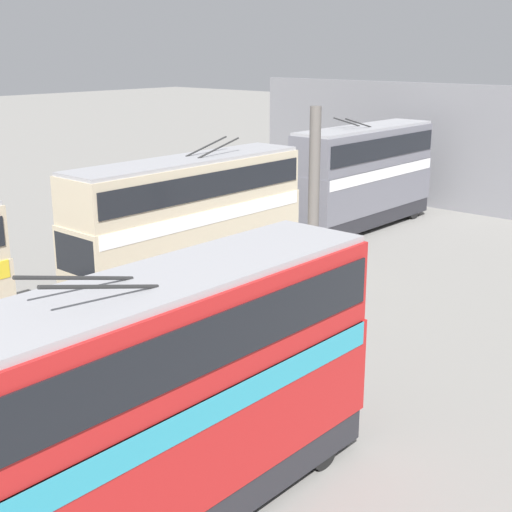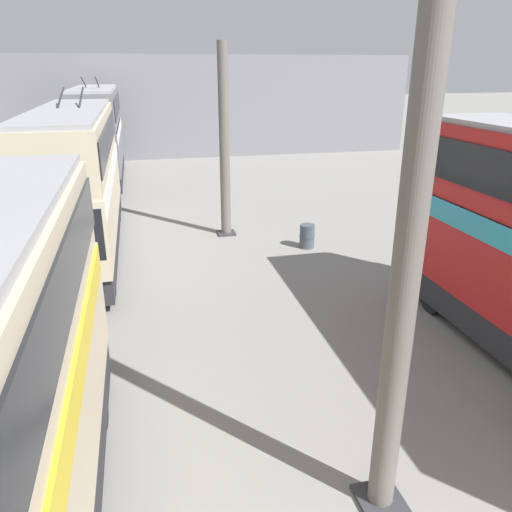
{
  "view_description": "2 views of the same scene",
  "coord_description": "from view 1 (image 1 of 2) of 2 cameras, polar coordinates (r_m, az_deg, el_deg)",
  "views": [
    {
      "loc": [
        -2.6,
        -15.0,
        9.34
      ],
      "look_at": [
        13.5,
        -0.78,
        3.04
      ],
      "focal_mm": 50.0,
      "sensor_mm": 36.0,
      "label": 1
    },
    {
      "loc": [
        -1.93,
        3.31,
        6.5
      ],
      "look_at": [
        11.07,
        0.25,
        1.42
      ],
      "focal_mm": 35.0,
      "sensor_mm": 36.0,
      "label": 2
    }
  ],
  "objects": [
    {
      "name": "support_column_far",
      "position": [
        25.74,
        4.61,
        3.35
      ],
      "size": [
        0.72,
        0.72,
        7.4
      ],
      "color": "#605B56",
      "rests_on": "ground_plane"
    },
    {
      "name": "bus_left_near",
      "position": [
        13.91,
        -7.9,
        -10.92
      ],
      "size": [
        10.65,
        2.54,
        5.92
      ],
      "color": "black",
      "rests_on": "ground_plane"
    },
    {
      "name": "bus_right_mid",
      "position": [
        28.77,
        -5.36,
        3.42
      ],
      "size": [
        11.05,
        2.54,
        5.78
      ],
      "color": "black",
      "rests_on": "ground_plane"
    },
    {
      "name": "bus_right_far",
      "position": [
        38.41,
        8.65,
        6.75
      ],
      "size": [
        9.97,
        2.54,
        6.01
      ],
      "color": "black",
      "rests_on": "ground_plane"
    },
    {
      "name": "person_by_left_row",
      "position": [
        15.8,
        -16.88,
        -16.45
      ],
      "size": [
        0.44,
        0.28,
        1.81
      ],
      "rotation": [
        0.0,
        0.0,
        1.46
      ],
      "color": "#473D33",
      "rests_on": "ground_plane"
    },
    {
      "name": "oil_drum",
      "position": [
        23.36,
        6.31,
        -6.13
      ],
      "size": [
        0.59,
        0.59,
        0.91
      ],
      "color": "#424C56",
      "rests_on": "ground_plane"
    }
  ]
}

